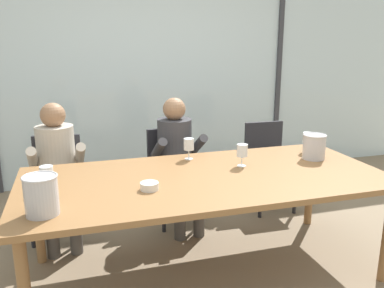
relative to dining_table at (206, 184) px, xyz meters
The scene contains 17 objects.
ground 1.22m from the dining_table, 90.00° to the left, with size 14.00×14.00×0.00m, color #847056.
window_glass_panel 2.33m from the dining_table, 90.00° to the left, with size 7.81×0.03×2.60m, color silver.
window_mullion_right 2.90m from the dining_table, 51.75° to the left, with size 0.06×0.06×2.60m, color #38383D.
hillside_vineyard 6.04m from the dining_table, 90.00° to the left, with size 13.81×2.40×2.09m, color #386633.
dining_table is the anchor object (origin of this frame).
chair_near_curtain 1.48m from the dining_table, 136.44° to the left, with size 0.49×0.49×0.88m.
chair_left_of_center 1.04m from the dining_table, 90.21° to the left, with size 0.49×0.49×0.88m.
chair_center 1.46m from the dining_table, 45.11° to the left, with size 0.45×0.45×0.88m.
person_beige_jumper 1.36m from the dining_table, 140.34° to the left, with size 0.48×0.62×1.20m.
person_charcoal_jacket 0.87m from the dining_table, 89.14° to the left, with size 0.48×0.63×1.20m.
ice_bucket_primary 1.01m from the dining_table, ahead, with size 0.19×0.19×0.20m.
ice_bucket_secondary 1.16m from the dining_table, 161.78° to the right, with size 0.19×0.19×0.23m.
tasting_bowl 0.47m from the dining_table, 160.76° to the right, with size 0.12×0.12×0.05m, color silver.
wine_glass_by_left_taster 0.41m from the dining_table, 22.63° to the left, with size 0.08×0.08×0.17m.
wine_glass_near_bucket 1.12m from the dining_table, 18.65° to the left, with size 0.08×0.08×0.17m.
wine_glass_center_pour 1.09m from the dining_table, behind, with size 0.08×0.08×0.17m.
wine_glass_by_right_taster 0.47m from the dining_table, 90.47° to the left, with size 0.08×0.08×0.17m.
Camera 1 is at (-0.88, -2.58, 1.71)m, focal length 37.41 mm.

